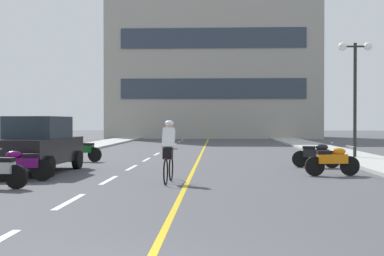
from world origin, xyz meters
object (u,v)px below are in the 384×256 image
(motorcycle_5, at_px, (333,160))
(motorcycle_6, at_px, (316,155))
(parked_car_near, at_px, (39,144))
(motorcycle_4, at_px, (21,165))
(cyclist_rider, at_px, (168,150))
(street_lamp_mid, at_px, (355,73))
(motorcycle_7, at_px, (83,150))

(motorcycle_5, relative_size, motorcycle_6, 1.01)
(parked_car_near, xyz_separation_m, motorcycle_4, (0.39, -2.58, -0.44))
(motorcycle_4, relative_size, cyclist_rider, 0.94)
(parked_car_near, relative_size, motorcycle_5, 2.52)
(motorcycle_5, bearing_deg, street_lamp_mid, 70.67)
(parked_car_near, relative_size, motorcycle_4, 2.57)
(motorcycle_6, bearing_deg, parked_car_near, -166.65)
(motorcycle_5, distance_m, motorcycle_7, 10.48)
(street_lamp_mid, xyz_separation_m, motorcycle_7, (-11.51, -1.73, -3.30))
(street_lamp_mid, distance_m, motorcycle_4, 14.86)
(street_lamp_mid, distance_m, cyclist_rider, 11.90)
(street_lamp_mid, height_order, parked_car_near, street_lamp_mid)
(street_lamp_mid, height_order, motorcycle_6, street_lamp_mid)
(motorcycle_7, bearing_deg, parked_car_near, -93.13)
(motorcycle_4, height_order, motorcycle_7, same)
(motorcycle_5, relative_size, motorcycle_7, 1.03)
(motorcycle_4, xyz_separation_m, cyclist_rider, (4.07, 0.03, 0.41))
(parked_car_near, bearing_deg, motorcycle_7, 86.87)
(motorcycle_5, xyz_separation_m, cyclist_rider, (-4.84, -1.93, 0.41))
(parked_car_near, relative_size, motorcycle_6, 2.55)
(motorcycle_5, bearing_deg, cyclist_rider, -158.25)
(street_lamp_mid, relative_size, motorcycle_4, 2.99)
(motorcycle_5, bearing_deg, motorcycle_6, 89.28)
(motorcycle_4, height_order, motorcycle_5, same)
(motorcycle_6, relative_size, motorcycle_7, 1.01)
(motorcycle_4, bearing_deg, parked_car_near, 98.52)
(motorcycle_4, xyz_separation_m, motorcycle_5, (8.92, 1.97, 0.00))
(parked_car_near, height_order, motorcycle_6, parked_car_near)
(street_lamp_mid, xyz_separation_m, parked_car_near, (-11.77, -6.40, -2.85))
(motorcycle_5, xyz_separation_m, motorcycle_6, (0.04, 2.83, 0.00))
(cyclist_rider, bearing_deg, motorcycle_7, 120.25)
(cyclist_rider, bearing_deg, motorcycle_4, -179.54)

